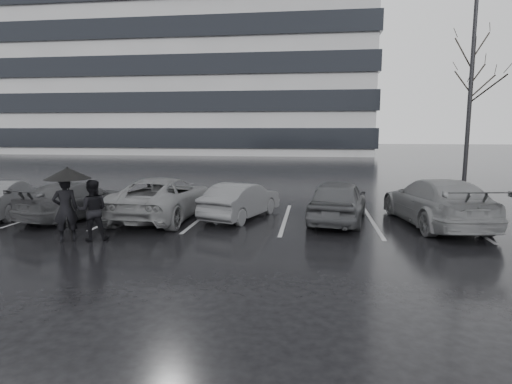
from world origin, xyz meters
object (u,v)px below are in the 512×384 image
object	(u,v)px
car_west_b	(163,198)
lamp_post	(470,96)
car_east	(437,202)
pedestrian_left	(65,209)
pedestrian_right	(92,210)
car_west_d	(4,198)
car_west_a	(241,200)
car_main	(338,200)
car_west_c	(77,200)
tree_north	(469,108)

from	to	relation	value
car_west_b	lamp_post	xyz separation A→B (m)	(11.74, 6.86, 3.71)
car_east	pedestrian_left	xyz separation A→B (m)	(-10.24, -3.30, 0.13)
pedestrian_right	car_east	bearing A→B (deg)	176.38
car_west_d	car_west_a	bearing A→B (deg)	171.43
car_main	car_west_c	bearing A→B (deg)	12.97
car_west_c	car_west_d	size ratio (longest dim) A/B	1.13
car_west_b	car_west_a	bearing A→B (deg)	-170.26
car_main	car_west_a	distance (m)	3.17
pedestrian_right	car_west_b	bearing A→B (deg)	-127.54
car_west_b	car_east	xyz separation A→B (m)	(8.72, 0.08, 0.04)
car_east	pedestrian_right	xyz separation A→B (m)	(-9.58, -3.12, 0.08)
car_west_d	pedestrian_right	xyz separation A→B (m)	(4.65, -2.67, 0.20)
car_west_c	pedestrian_left	size ratio (longest dim) A/B	2.44
car_main	lamp_post	bearing A→B (deg)	-122.67
car_west_a	lamp_post	size ratio (longest dim) A/B	0.38
pedestrian_left	pedestrian_right	bearing A→B (deg)	161.33
pedestrian_left	tree_north	xyz separation A→B (m)	(15.96, 18.11, 3.39)
car_west_a	car_west_b	distance (m)	2.60
pedestrian_left	tree_north	distance (m)	24.38
car_main	car_west_a	world-z (taller)	car_main
car_main	car_west_b	xyz separation A→B (m)	(-5.74, -0.19, -0.00)
car_west_a	car_west_d	xyz separation A→B (m)	(-8.09, -0.70, 0.01)
car_east	lamp_post	size ratio (longest dim) A/B	0.52
car_east	tree_north	world-z (taller)	tree_north
car_east	car_main	bearing A→B (deg)	-10.74
car_main	car_west_a	xyz separation A→B (m)	(-3.17, 0.14, -0.09)
car_main	car_east	world-z (taller)	car_east
lamp_post	car_west_d	bearing A→B (deg)	-157.28
lamp_post	car_west_c	bearing A→B (deg)	-153.69
tree_north	car_west_c	bearing A→B (deg)	-138.60
car_west_c	pedestrian_right	xyz separation A→B (m)	(1.99, -2.68, 0.21)
tree_north	car_west_b	bearing A→B (deg)	-134.12
car_main	lamp_post	xyz separation A→B (m)	(6.00, 6.66, 3.70)
car_west_c	lamp_post	distance (m)	16.71
car_main	car_east	size ratio (longest dim) A/B	0.80
lamp_post	tree_north	size ratio (longest dim) A/B	1.13
pedestrian_right	car_west_a	bearing A→B (deg)	-157.20
car_west_c	car_east	world-z (taller)	car_east
car_west_b	pedestrian_right	xyz separation A→B (m)	(-0.86, -3.03, 0.13)
pedestrian_left	car_west_b	bearing A→B (deg)	-149.39
car_west_c	car_west_a	bearing A→B (deg)	-155.48
car_west_d	car_west_b	bearing A→B (deg)	170.24
car_west_c	lamp_post	bearing A→B (deg)	-136.43
car_west_c	pedestrian_right	distance (m)	3.34
car_west_d	tree_north	size ratio (longest dim) A/B	0.44
tree_north	car_east	bearing A→B (deg)	-111.14
car_west_b	car_east	distance (m)	8.72
car_west_c	car_west_d	world-z (taller)	car_west_d
car_east	lamp_post	world-z (taller)	lamp_post
car_west_b	pedestrian_left	distance (m)	3.56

